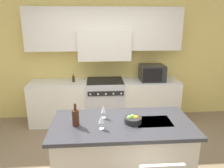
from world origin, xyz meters
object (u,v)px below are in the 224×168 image
at_px(wine_bottle, 76,117).
at_px(wine_glass_near, 101,119).
at_px(wine_glass_far, 103,109).
at_px(fruit_bowl, 133,119).
at_px(microwave, 152,73).
at_px(oil_bottle_on_counter, 73,79).
at_px(range_stove, 105,101).

relative_size(wine_bottle, wine_glass_near, 1.58).
relative_size(wine_glass_far, fruit_bowl, 0.83).
xyz_separation_m(microwave, wine_glass_far, (-1.09, -1.84, -0.02)).
bearing_deg(microwave, wine_glass_near, -117.91).
relative_size(microwave, oil_bottle_on_counter, 3.07).
height_order(wine_glass_far, oil_bottle_on_counter, wine_glass_far).
bearing_deg(wine_glass_near, microwave, 62.09).
height_order(wine_bottle, fruit_bowl, wine_bottle).
relative_size(wine_bottle, wine_glass_far, 1.58).
distance_m(microwave, wine_glass_near, 2.41).
bearing_deg(range_stove, microwave, 1.07).
bearing_deg(wine_glass_near, wine_bottle, 160.20).
xyz_separation_m(wine_glass_near, wine_glass_far, (0.03, 0.29, 0.00)).
relative_size(range_stove, wine_glass_near, 5.31).
distance_m(range_stove, oil_bottle_on_counter, 0.83).
bearing_deg(range_stove, wine_bottle, -102.14).
bearing_deg(oil_bottle_on_counter, wine_glass_near, -76.12).
relative_size(wine_glass_near, fruit_bowl, 0.83).
height_order(microwave, wine_glass_far, microwave).
height_order(wine_glass_near, wine_glass_far, same).
height_order(range_stove, microwave, microwave).
bearing_deg(wine_glass_far, oil_bottle_on_counter, 106.95).
height_order(wine_glass_near, oil_bottle_on_counter, wine_glass_near).
xyz_separation_m(wine_bottle, wine_glass_far, (0.34, 0.18, 0.01)).
distance_m(microwave, oil_bottle_on_counter, 1.66).
height_order(microwave, wine_glass_near, microwave).
xyz_separation_m(microwave, wine_bottle, (-1.43, -2.02, -0.03)).
distance_m(microwave, fruit_bowl, 2.13).
xyz_separation_m(range_stove, oil_bottle_on_counter, (-0.66, 0.03, 0.50)).
bearing_deg(wine_glass_far, range_stove, 87.08).
xyz_separation_m(wine_glass_near, oil_bottle_on_counter, (-0.53, 2.14, -0.08)).
bearing_deg(wine_bottle, fruit_bowl, 2.00).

